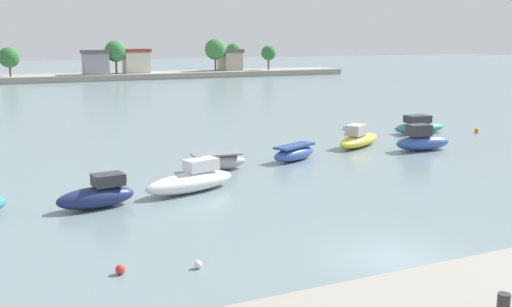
{
  "coord_description": "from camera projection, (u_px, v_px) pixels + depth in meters",
  "views": [
    {
      "loc": [
        -13.4,
        -16.61,
        8.16
      ],
      "look_at": [
        2.61,
        18.07,
        0.52
      ],
      "focal_mm": 41.09,
      "sensor_mm": 36.0,
      "label": 1
    }
  ],
  "objects": [
    {
      "name": "moored_boat_2",
      "position": [
        192.0,
        180.0,
        31.22
      ],
      "size": [
        5.63,
        2.96,
        1.71
      ],
      "rotation": [
        0.0,
        0.0,
        0.28
      ],
      "color": "white",
      "rests_on": "ground"
    },
    {
      "name": "mooring_buoy_3",
      "position": [
        302.0,
        147.0,
        43.15
      ],
      "size": [
        0.3,
        0.3,
        0.3
      ],
      "primitive_type": "sphere",
      "color": "yellow",
      "rests_on": "ground"
    },
    {
      "name": "mooring_buoy_4",
      "position": [
        477.0,
        130.0,
        50.57
      ],
      "size": [
        0.42,
        0.42,
        0.42
      ],
      "primitive_type": "sphere",
      "color": "orange",
      "rests_on": "ground"
    },
    {
      "name": "ground_plane",
      "position": [
        395.0,
        259.0,
        21.89
      ],
      "size": [
        400.0,
        400.0,
        0.0
      ],
      "primitive_type": "plane",
      "color": "slate"
    },
    {
      "name": "distant_shoreline",
      "position": [
        82.0,
        71.0,
        111.19
      ],
      "size": [
        116.96,
        10.1,
        7.75
      ],
      "color": "gray",
      "rests_on": "ground"
    },
    {
      "name": "mooring_buoy_2",
      "position": [
        120.0,
        269.0,
        20.43
      ],
      "size": [
        0.35,
        0.35,
        0.35
      ],
      "primitive_type": "sphere",
      "color": "red",
      "rests_on": "ground"
    },
    {
      "name": "moored_boat_4",
      "position": [
        294.0,
        153.0,
        39.14
      ],
      "size": [
        4.18,
        2.79,
        1.07
      ],
      "rotation": [
        0.0,
        0.0,
        0.41
      ],
      "color": "#3856A8",
      "rests_on": "ground"
    },
    {
      "name": "mooring_buoy_1",
      "position": [
        198.0,
        265.0,
        20.94
      ],
      "size": [
        0.29,
        0.29,
        0.29
      ],
      "primitive_type": "sphere",
      "color": "white",
      "rests_on": "ground"
    },
    {
      "name": "mooring_buoy_0",
      "position": [
        345.0,
        127.0,
        52.36
      ],
      "size": [
        0.36,
        0.36,
        0.36
      ],
      "primitive_type": "sphere",
      "color": "white",
      "rests_on": "ground"
    },
    {
      "name": "moored_boat_7",
      "position": [
        419.0,
        126.0,
        50.19
      ],
      "size": [
        4.99,
        2.01,
        1.56
      ],
      "rotation": [
        0.0,
        0.0,
        -0.04
      ],
      "color": "teal",
      "rests_on": "ground"
    },
    {
      "name": "moored_boat_3",
      "position": [
        216.0,
        162.0,
        36.36
      ],
      "size": [
        3.88,
        1.72,
        1.06
      ],
      "rotation": [
        0.0,
        0.0,
        -0.07
      ],
      "color": "#9E9EA3",
      "rests_on": "ground"
    },
    {
      "name": "moored_boat_5",
      "position": [
        358.0,
        139.0,
        44.03
      ],
      "size": [
        5.56,
        4.15,
        1.73
      ],
      "rotation": [
        0.0,
        0.0,
        0.53
      ],
      "color": "yellow",
      "rests_on": "ground"
    },
    {
      "name": "moored_boat_6",
      "position": [
        422.0,
        141.0,
        42.64
      ],
      "size": [
        4.5,
        1.97,
        1.92
      ],
      "rotation": [
        0.0,
        0.0,
        -0.09
      ],
      "color": "#3856A8",
      "rests_on": "ground"
    },
    {
      "name": "mooring_bollard",
      "position": [
        503.0,
        306.0,
        13.07
      ],
      "size": [
        0.29,
        0.29,
        0.59
      ],
      "primitive_type": "cylinder",
      "color": "#2D2D33",
      "rests_on": "seawall_embankment"
    },
    {
      "name": "moored_boat_1",
      "position": [
        98.0,
        195.0,
        28.27
      ],
      "size": [
        3.92,
        1.81,
        1.63
      ],
      "rotation": [
        0.0,
        0.0,
        0.12
      ],
      "color": "navy",
      "rests_on": "ground"
    }
  ]
}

